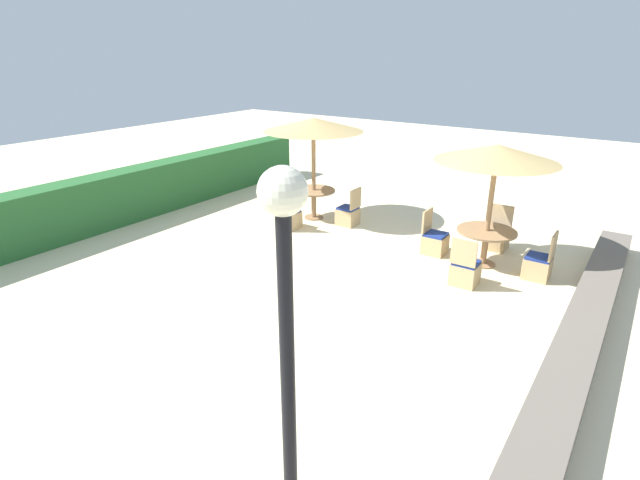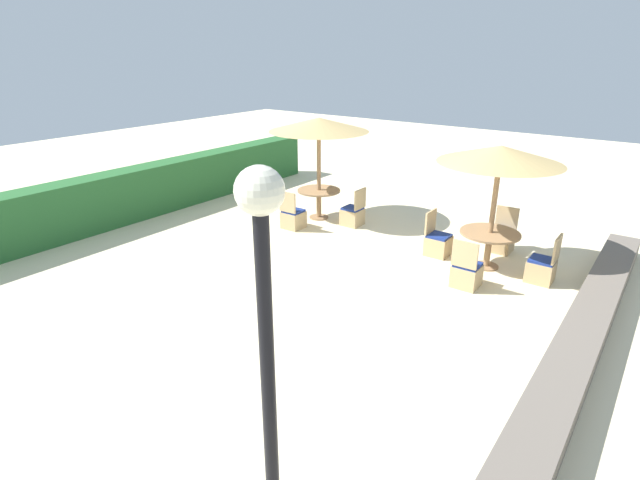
% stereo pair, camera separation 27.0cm
% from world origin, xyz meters
% --- Properties ---
extents(ground_plane, '(40.00, 40.00, 0.00)m').
position_xyz_m(ground_plane, '(0.00, 0.00, 0.00)').
color(ground_plane, beige).
extents(hedge_row, '(13.00, 0.70, 1.26)m').
position_xyz_m(hedge_row, '(0.00, 6.67, 0.63)').
color(hedge_row, '#28602D').
rests_on(hedge_row, ground_plane).
extents(stone_border, '(10.00, 0.56, 0.39)m').
position_xyz_m(stone_border, '(0.00, -3.61, 0.20)').
color(stone_border, '#6B6056').
rests_on(stone_border, ground_plane).
extents(lamp_post, '(0.36, 0.36, 3.32)m').
position_xyz_m(lamp_post, '(-4.14, -1.93, 2.35)').
color(lamp_post, black).
rests_on(lamp_post, ground_plane).
extents(parasol_front_right, '(2.27, 2.27, 2.40)m').
position_xyz_m(parasol_front_right, '(2.64, -1.54, 2.22)').
color(parasol_front_right, '#93704C').
rests_on(parasol_front_right, ground_plane).
extents(round_table_front_right, '(1.14, 1.14, 0.73)m').
position_xyz_m(round_table_front_right, '(2.64, -1.54, 0.59)').
color(round_table_front_right, '#93704C').
rests_on(round_table_front_right, ground_plane).
extents(patio_chair_front_right_south, '(0.46, 0.46, 0.93)m').
position_xyz_m(patio_chair_front_right_south, '(2.58, -2.57, 0.26)').
color(patio_chair_front_right_south, tan).
rests_on(patio_chair_front_right_south, ground_plane).
extents(patio_chair_front_right_north, '(0.46, 0.46, 0.93)m').
position_xyz_m(patio_chair_front_right_north, '(2.64, -0.49, 0.26)').
color(patio_chair_front_right_north, tan).
rests_on(patio_chair_front_right_north, ground_plane).
extents(patio_chair_front_right_west, '(0.46, 0.46, 0.93)m').
position_xyz_m(patio_chair_front_right_west, '(1.56, -1.53, 0.26)').
color(patio_chair_front_right_west, tan).
rests_on(patio_chair_front_right_west, ground_plane).
extents(patio_chair_front_right_east, '(0.46, 0.46, 0.93)m').
position_xyz_m(patio_chair_front_right_east, '(3.64, -1.49, 0.26)').
color(patio_chair_front_right_east, tan).
rests_on(patio_chair_front_right_east, ground_plane).
extents(parasol_back_right, '(2.41, 2.41, 2.50)m').
position_xyz_m(parasol_back_right, '(3.11, 2.93, 2.33)').
color(parasol_back_right, '#93704C').
rests_on(parasol_back_right, ground_plane).
extents(round_table_back_right, '(1.07, 1.07, 0.74)m').
position_xyz_m(round_table_back_right, '(3.11, 2.93, 0.58)').
color(round_table_back_right, '#93704C').
rests_on(round_table_back_right, ground_plane).
extents(patio_chair_back_right_west, '(0.46, 0.46, 0.93)m').
position_xyz_m(patio_chair_back_right_west, '(2.13, 2.97, 0.26)').
color(patio_chair_back_right_west, tan).
rests_on(patio_chair_back_right_west, ground_plane).
extents(patio_chair_back_right_south, '(0.46, 0.46, 0.93)m').
position_xyz_m(patio_chair_back_right_south, '(3.16, 1.94, 0.26)').
color(patio_chair_back_right_south, tan).
rests_on(patio_chair_back_right_south, ground_plane).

